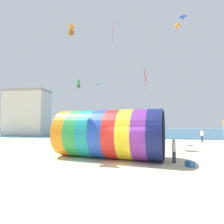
# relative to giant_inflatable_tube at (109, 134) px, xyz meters

# --- Properties ---
(ground_plane) EXTENTS (120.00, 120.00, 0.00)m
(ground_plane) POSITION_rel_giant_inflatable_tube_xyz_m (1.39, -1.61, -1.88)
(ground_plane) COLOR beige
(sea) EXTENTS (120.00, 40.00, 0.10)m
(sea) POSITION_rel_giant_inflatable_tube_xyz_m (1.39, 35.07, -1.83)
(sea) COLOR #236084
(sea) RESTS_ON ground
(giant_inflatable_tube) EXTENTS (8.89, 5.44, 3.76)m
(giant_inflatable_tube) POSITION_rel_giant_inflatable_tube_xyz_m (0.00, 0.00, 0.00)
(giant_inflatable_tube) COLOR orange
(giant_inflatable_tube) RESTS_ON ground
(kite_handler) EXTENTS (0.35, 0.42, 1.61)m
(kite_handler) POSITION_rel_giant_inflatable_tube_xyz_m (4.65, -1.14, -1.07)
(kite_handler) COLOR #383D56
(kite_handler) RESTS_ON ground
(kite_orange_box) EXTENTS (0.63, 0.63, 1.27)m
(kite_orange_box) POSITION_rel_giant_inflatable_tube_xyz_m (-5.44, 6.02, 11.97)
(kite_orange_box) COLOR orange
(kite_orange_delta) EXTENTS (0.78, 0.87, 1.13)m
(kite_orange_delta) POSITION_rel_giant_inflatable_tube_xyz_m (7.15, 7.16, 12.37)
(kite_orange_delta) COLOR orange
(kite_blue_parafoil) EXTENTS (1.32, 0.90, 0.67)m
(kite_blue_parafoil) POSITION_rel_giant_inflatable_tube_xyz_m (9.38, 12.66, 16.64)
(kite_blue_parafoil) COLOR blue
(kite_blue_delta) EXTENTS (0.63, 0.59, 0.96)m
(kite_blue_delta) POSITION_rel_giant_inflatable_tube_xyz_m (-3.98, 14.99, 7.40)
(kite_blue_delta) COLOR blue
(kite_magenta_diamond) EXTENTS (0.80, 1.13, 2.46)m
(kite_magenta_diamond) POSITION_rel_giant_inflatable_tube_xyz_m (-0.47, 6.68, 12.23)
(kite_magenta_diamond) COLOR #D1339E
(kite_red_diamond) EXTENTS (0.52, 1.21, 2.87)m
(kite_red_diamond) POSITION_rel_giant_inflatable_tube_xyz_m (3.54, 9.69, 7.08)
(kite_red_diamond) COLOR red
(kite_green_box) EXTENTS (0.59, 0.59, 1.24)m
(kite_green_box) POSITION_rel_giant_inflatable_tube_xyz_m (-6.26, 11.66, 6.64)
(kite_green_box) COLOR green
(bystander_near_water) EXTENTS (0.37, 0.42, 1.75)m
(bystander_near_water) POSITION_rel_giant_inflatable_tube_xyz_m (11.42, 12.03, -0.98)
(bystander_near_water) COLOR #383D56
(bystander_near_water) RESTS_ON ground
(bystander_mid_beach) EXTENTS (0.29, 0.40, 1.80)m
(bystander_mid_beach) POSITION_rel_giant_inflatable_tube_xyz_m (4.78, 7.94, -0.95)
(bystander_mid_beach) COLOR black
(bystander_mid_beach) RESTS_ON ground
(promenade_building) EXTENTS (8.36, 4.42, 9.29)m
(promenade_building) POSITION_rel_giant_inflatable_tube_xyz_m (-19.53, 19.54, 2.77)
(promenade_building) COLOR silver
(promenade_building) RESTS_ON ground
(cooler_box) EXTENTS (0.53, 0.62, 0.36)m
(cooler_box) POSITION_rel_giant_inflatable_tube_xyz_m (5.39, -2.11, -1.70)
(cooler_box) COLOR #2659B2
(cooler_box) RESTS_ON ground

